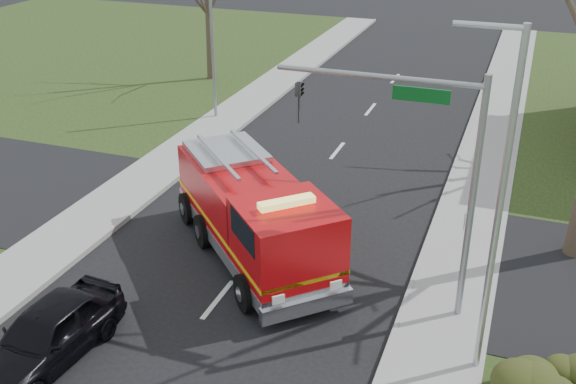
% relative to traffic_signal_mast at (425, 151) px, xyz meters
% --- Properties ---
extents(ground, '(120.00, 120.00, 0.00)m').
position_rel_traffic_signal_mast_xyz_m(ground, '(-5.21, -1.50, -4.71)').
color(ground, black).
rests_on(ground, ground).
extents(sidewalk_right, '(2.40, 80.00, 0.15)m').
position_rel_traffic_signal_mast_xyz_m(sidewalk_right, '(0.99, -1.50, -4.63)').
color(sidewalk_right, gray).
rests_on(sidewalk_right, ground).
extents(sidewalk_left, '(2.40, 80.00, 0.15)m').
position_rel_traffic_signal_mast_xyz_m(sidewalk_left, '(-11.41, -1.50, -4.63)').
color(sidewalk_left, gray).
rests_on(sidewalk_left, ground).
extents(hedge_corner, '(2.80, 2.00, 0.90)m').
position_rel_traffic_signal_mast_xyz_m(hedge_corner, '(3.79, -2.50, -4.13)').
color(hedge_corner, '#2B3413').
rests_on(hedge_corner, lawn_right).
extents(traffic_signal_mast, '(5.29, 0.18, 6.80)m').
position_rel_traffic_signal_mast_xyz_m(traffic_signal_mast, '(0.00, 0.00, 0.00)').
color(traffic_signal_mast, gray).
rests_on(traffic_signal_mast, ground).
extents(streetlight_pole, '(1.48, 0.16, 8.40)m').
position_rel_traffic_signal_mast_xyz_m(streetlight_pole, '(1.93, -2.00, -0.16)').
color(streetlight_pole, '#B7BABF').
rests_on(streetlight_pole, ground).
extents(utility_pole_far, '(0.14, 0.14, 7.00)m').
position_rel_traffic_signal_mast_xyz_m(utility_pole_far, '(-12.01, 12.50, -1.21)').
color(utility_pole_far, gray).
rests_on(utility_pole_far, ground).
extents(fire_engine, '(7.24, 7.34, 3.10)m').
position_rel_traffic_signal_mast_xyz_m(fire_engine, '(-5.11, 1.06, -3.30)').
color(fire_engine, '#BA080C').
rests_on(fire_engine, ground).
extents(parked_car_maroon, '(2.11, 4.54, 1.51)m').
position_rel_traffic_signal_mast_xyz_m(parked_car_maroon, '(-8.01, -5.23, -3.95)').
color(parked_car_maroon, black).
rests_on(parked_car_maroon, ground).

